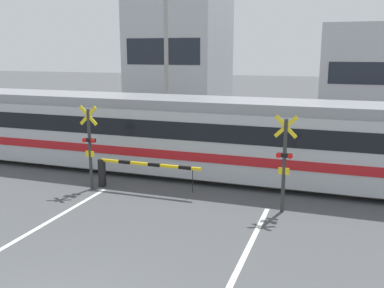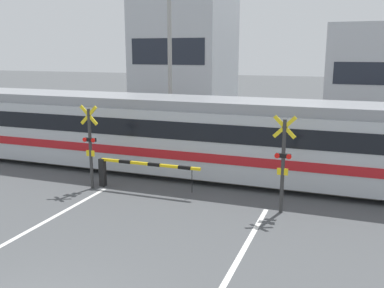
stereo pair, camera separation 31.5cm
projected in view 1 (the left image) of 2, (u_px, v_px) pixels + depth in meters
The scene contains 11 objects.
rail_track_near at pixel (201, 180), 15.92m from camera, with size 50.00×0.10×0.08m.
rail_track_far at pixel (212, 170), 17.25m from camera, with size 50.00×0.10×0.08m.
commuter_train at pixel (196, 134), 16.39m from camera, with size 21.56×2.80×2.99m.
crossing_barrier_near at pixel (127, 169), 14.77m from camera, with size 3.80×0.20×1.03m.
crossing_barrier_far at pixel (274, 143), 18.82m from camera, with size 3.80×0.20×1.03m.
crossing_signal_left at pixel (90, 144), 14.63m from camera, with size 0.68×0.15×2.94m.
crossing_signal_right at pixel (284, 160), 12.51m from camera, with size 0.68×0.15×2.94m.
pedestrian at pixel (237, 123), 22.73m from camera, with size 0.38×0.22×1.70m.
building_left_of_street at pixel (181, 57), 31.23m from camera, with size 6.20×6.77×8.55m.
building_right_of_street at pixel (372, 76), 27.26m from camera, with size 6.13×6.77×6.35m.
utility_pole_streetside at pixel (166, 65), 22.40m from camera, with size 0.22×0.22×8.06m.
Camera 1 is at (4.73, -5.03, 4.73)m, focal length 40.00 mm.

